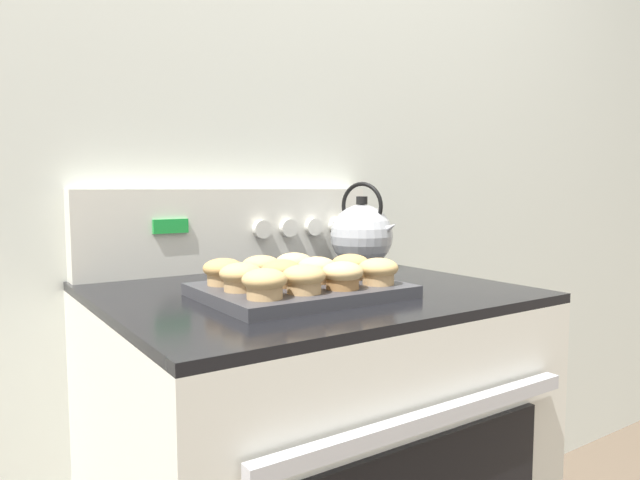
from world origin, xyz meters
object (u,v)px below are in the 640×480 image
Objects in this scene: muffin_r0_c2 at (342,275)px; muffin_r1_c3 at (351,266)px; muffin_r1_c1 at (282,273)px; muffin_r1_c0 at (241,276)px; muffin_r0_c0 at (265,283)px; muffin_r1_c2 at (317,269)px; muffin_r0_c1 at (304,278)px; tea_kettle at (362,234)px; muffin_pan at (300,290)px; muffin_r2_c2 at (294,264)px; muffin_r2_c1 at (261,268)px; muffin_r2_c0 at (223,271)px; muffin_r0_c3 at (378,271)px.

muffin_r0_c2 is 0.11m from muffin_r1_c3.
muffin_r1_c0 is at bearing 179.09° from muffin_r1_c1.
muffin_r0_c0 is 1.00× the size of muffin_r1_c2.
muffin_r0_c1 is at bearing 2.51° from muffin_r0_c0.
muffin_r0_c2 is at bearing -134.35° from muffin_r1_c3.
muffin_r0_c0 is 0.25m from muffin_r1_c3.
tea_kettle reaches higher than muffin_r1_c1.
muffin_r1_c0 reaches higher than muffin_pan.
muffin_r2_c2 is at bearing 46.33° from muffin_r0_c0.
muffin_pan is 0.12m from muffin_r1_c3.
muffin_pan is 4.79× the size of muffin_r2_c1.
muffin_r2_c2 is (0.08, 0.00, 0.00)m from muffin_r2_c1.
muffin_r2_c2 reaches higher than muffin_pan.
muffin_r1_c0 is at bearing -152.06° from tea_kettle.
muffin_r0_c1 and muffin_r0_c2 have the same top height.
muffin_r2_c0 is at bearing 116.54° from muffin_r0_c1.
muffin_r0_c0 and muffin_r1_c0 have the same top height.
muffin_r2_c0 and muffin_r2_c2 have the same top height.
muffin_r1_c2 is at bearing 0.24° from muffin_pan.
muffin_r2_c2 is (0.15, 0.00, 0.00)m from muffin_r2_c0.
muffin_r1_c0 is (-0.24, 0.08, 0.00)m from muffin_r0_c3.
muffin_r0_c2 is 1.00× the size of muffin_r1_c3.
muffin_r2_c1 is (-0.00, 0.08, 0.00)m from muffin_r1_c1.
muffin_r0_c2 and muffin_r2_c1 have the same top height.
muffin_r1_c1 is 0.15m from muffin_r1_c3.
muffin_r0_c2 is at bearing -47.66° from muffin_r1_c1.
muffin_r0_c1 is at bearing -91.74° from muffin_r1_c1.
muffin_r1_c2 is (0.04, 0.00, 0.04)m from muffin_pan.
muffin_r1_c1 is 1.00× the size of muffin_r2_c0.
tea_kettle reaches higher than muffin_r2_c1.
tea_kettle is (0.38, 0.32, 0.03)m from muffin_r0_c1.
muffin_r1_c1 is at bearing -147.06° from tea_kettle.
muffin_r1_c0 is (-0.08, 0.08, 0.00)m from muffin_r0_c1.
muffin_r0_c3 is 1.00× the size of muffin_r2_c0.
muffin_r0_c1 and muffin_r2_c1 have the same top height.
muffin_r0_c3 is 0.28m from muffin_r2_c0.
muffin_r2_c2 is at bearing 90.07° from muffin_r0_c2.
muffin_r0_c3 is at bearing 0.49° from muffin_r0_c0.
tea_kettle is (0.30, 0.32, 0.03)m from muffin_r0_c2.
muffin_r2_c0 is 0.15m from muffin_r2_c2.
muffin_r1_c3 is (0.15, -0.00, 0.00)m from muffin_r1_c1.
muffin_r2_c0 is at bearing 134.37° from muffin_r0_c2.
muffin_r0_c2 and muffin_r2_c2 have the same top height.
muffin_r0_c1 is 0.11m from muffin_r1_c2.
muffin_r1_c1 is at bearing 88.26° from muffin_r0_c1.
muffin_r2_c1 is 1.00× the size of muffin_r2_c2.
muffin_r0_c2 is at bearing -132.63° from tea_kettle.
muffin_r1_c0 is at bearing 179.29° from muffin_r1_c3.
muffin_r1_c3 is 1.00× the size of muffin_r2_c0.
muffin_r1_c0 is at bearing 178.70° from muffin_pan.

